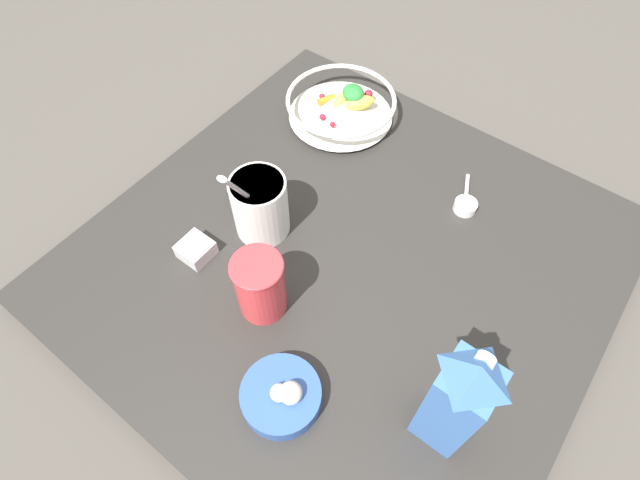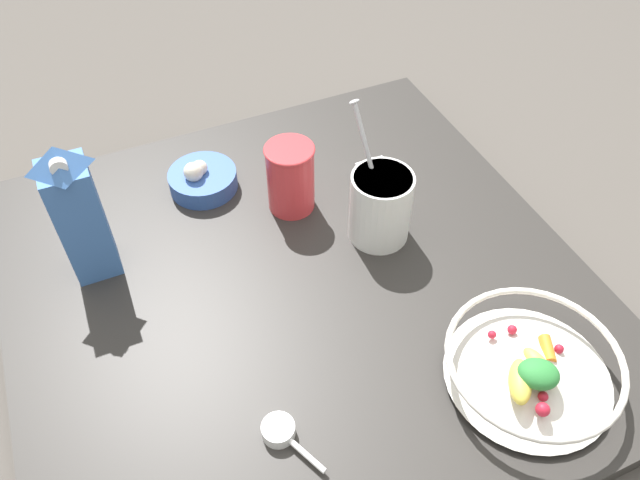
{
  "view_description": "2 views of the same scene",
  "coord_description": "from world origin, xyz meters",
  "px_view_note": "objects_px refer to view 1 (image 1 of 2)",
  "views": [
    {
      "loc": [
        -0.27,
        0.44,
        0.84
      ],
      "look_at": [
        0.04,
        0.03,
        0.08
      ],
      "focal_mm": 28.0,
      "sensor_mm": 36.0,
      "label": 1
    },
    {
      "loc": [
        -0.23,
        -0.61,
        0.84
      ],
      "look_at": [
        0.05,
        0.02,
        0.1
      ],
      "focal_mm": 35.0,
      "sensor_mm": 36.0,
      "label": 2
    }
  ],
  "objects_px": {
    "yogurt_tub": "(260,204)",
    "garlic_bowl": "(282,396)",
    "spice_jar": "(196,250)",
    "drinking_cup": "(260,285)",
    "fruit_bowl": "(341,106)",
    "milk_carton": "(457,400)"
  },
  "relations": [
    {
      "from": "spice_jar",
      "to": "garlic_bowl",
      "type": "xyz_separation_m",
      "value": [
        -0.31,
        0.12,
        0.01
      ]
    },
    {
      "from": "yogurt_tub",
      "to": "garlic_bowl",
      "type": "distance_m",
      "value": 0.35
    },
    {
      "from": "spice_jar",
      "to": "garlic_bowl",
      "type": "relative_size",
      "value": 0.46
    },
    {
      "from": "garlic_bowl",
      "to": "fruit_bowl",
      "type": "bearing_deg",
      "value": -62.3
    },
    {
      "from": "fruit_bowl",
      "to": "drinking_cup",
      "type": "height_order",
      "value": "drinking_cup"
    },
    {
      "from": "yogurt_tub",
      "to": "spice_jar",
      "type": "relative_size",
      "value": 4.03
    },
    {
      "from": "fruit_bowl",
      "to": "milk_carton",
      "type": "relative_size",
      "value": 0.98
    },
    {
      "from": "drinking_cup",
      "to": "garlic_bowl",
      "type": "relative_size",
      "value": 1.04
    },
    {
      "from": "drinking_cup",
      "to": "spice_jar",
      "type": "relative_size",
      "value": 2.28
    },
    {
      "from": "milk_carton",
      "to": "drinking_cup",
      "type": "distance_m",
      "value": 0.36
    },
    {
      "from": "fruit_bowl",
      "to": "drinking_cup",
      "type": "xyz_separation_m",
      "value": [
        -0.17,
        0.48,
        0.03
      ]
    },
    {
      "from": "fruit_bowl",
      "to": "yogurt_tub",
      "type": "relative_size",
      "value": 1.07
    },
    {
      "from": "yogurt_tub",
      "to": "drinking_cup",
      "type": "bearing_deg",
      "value": 131.06
    },
    {
      "from": "garlic_bowl",
      "to": "yogurt_tub",
      "type": "bearing_deg",
      "value": -44.13
    },
    {
      "from": "milk_carton",
      "to": "spice_jar",
      "type": "height_order",
      "value": "milk_carton"
    },
    {
      "from": "milk_carton",
      "to": "fruit_bowl",
      "type": "bearing_deg",
      "value": -41.83
    },
    {
      "from": "garlic_bowl",
      "to": "drinking_cup",
      "type": "bearing_deg",
      "value": -39.45
    },
    {
      "from": "drinking_cup",
      "to": "fruit_bowl",
      "type": "bearing_deg",
      "value": -70.03
    },
    {
      "from": "milk_carton",
      "to": "spice_jar",
      "type": "distance_m",
      "value": 0.53
    },
    {
      "from": "fruit_bowl",
      "to": "garlic_bowl",
      "type": "distance_m",
      "value": 0.66
    },
    {
      "from": "drinking_cup",
      "to": "spice_jar",
      "type": "xyz_separation_m",
      "value": [
        0.17,
        -0.0,
        -0.05
      ]
    },
    {
      "from": "drinking_cup",
      "to": "garlic_bowl",
      "type": "distance_m",
      "value": 0.18
    }
  ]
}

